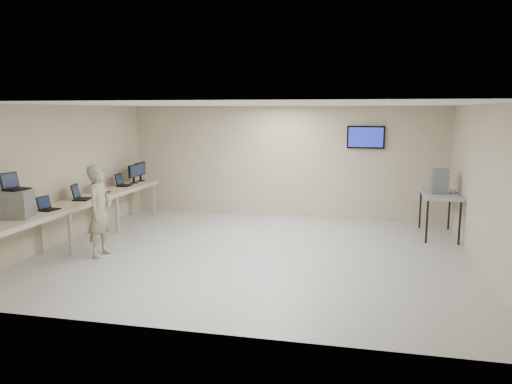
% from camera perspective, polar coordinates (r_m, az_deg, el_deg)
% --- Properties ---
extents(room, '(8.01, 7.01, 2.81)m').
position_cam_1_polar(room, '(9.32, 0.01, 1.44)').
color(room, '#B9B8AE').
rests_on(room, ground).
extents(workbench, '(0.76, 6.00, 0.90)m').
position_cam_1_polar(workbench, '(10.74, -19.28, -1.20)').
color(workbench, beige).
rests_on(workbench, ground).
extents(equipment_box, '(0.50, 0.54, 0.47)m').
position_cam_1_polar(equipment_box, '(9.27, -25.55, -1.23)').
color(equipment_box, gray).
rests_on(equipment_box, workbench).
extents(laptop_on_box, '(0.37, 0.42, 0.29)m').
position_cam_1_polar(laptop_on_box, '(9.26, -25.96, 0.68)').
color(laptop_on_box, black).
rests_on(laptop_on_box, equipment_box).
extents(laptop_0, '(0.31, 0.36, 0.25)m').
position_cam_1_polar(laptop_0, '(9.80, -22.77, -1.54)').
color(laptop_0, black).
rests_on(laptop_0, workbench).
extents(laptop_1, '(0.41, 0.46, 0.31)m').
position_cam_1_polar(laptop_1, '(10.72, -19.52, -0.40)').
color(laptop_1, black).
rests_on(laptop_1, workbench).
extents(laptop_2, '(0.29, 0.35, 0.26)m').
position_cam_1_polar(laptop_2, '(11.43, -17.39, 0.22)').
color(laptop_2, black).
rests_on(laptop_2, workbench).
extents(laptop_3, '(0.33, 0.39, 0.30)m').
position_cam_1_polar(laptop_3, '(12.36, -15.04, 1.02)').
color(laptop_3, black).
rests_on(laptop_3, workbench).
extents(monitor_near, '(0.21, 0.47, 0.46)m').
position_cam_1_polar(monitor_near, '(12.74, -13.81, 2.23)').
color(monitor_near, black).
rests_on(monitor_near, workbench).
extents(monitor_far, '(0.22, 0.48, 0.48)m').
position_cam_1_polar(monitor_far, '(13.08, -13.08, 2.48)').
color(monitor_far, black).
rests_on(monitor_far, workbench).
extents(soldier, '(0.43, 0.64, 1.71)m').
position_cam_1_polar(soldier, '(9.64, -17.41, -2.07)').
color(soldier, gray).
rests_on(soldier, ground).
extents(side_table, '(0.73, 1.56, 0.94)m').
position_cam_1_polar(side_table, '(11.39, 20.27, -0.48)').
color(side_table, '#9A9DA3').
rests_on(side_table, ground).
extents(storage_bins, '(0.33, 0.37, 0.52)m').
position_cam_1_polar(storage_bins, '(11.33, 20.26, 1.18)').
color(storage_bins, gray).
rests_on(storage_bins, side_table).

